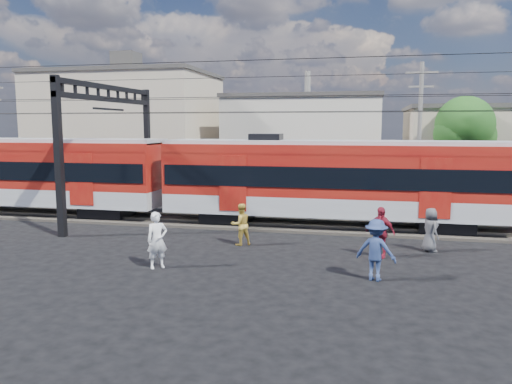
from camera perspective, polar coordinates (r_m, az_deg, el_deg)
ground at (r=16.74m, az=1.59°, el=-9.30°), size 120.00×120.00×0.00m
track_bed at (r=24.40m, az=5.16°, el=-3.79°), size 70.00×3.40×0.12m
rail_near at (r=23.64m, az=4.93°, el=-3.86°), size 70.00×0.12×0.12m
rail_far at (r=25.10m, az=5.39°, el=-3.19°), size 70.00×0.12×0.12m
commuter_train at (r=23.89m, az=9.20°, el=1.59°), size 50.30×3.08×4.17m
catenary at (r=26.44m, az=-13.82°, el=7.97°), size 70.00×9.30×7.52m
building_west at (r=44.48m, az=-14.36°, el=7.10°), size 14.28×10.20×9.30m
building_midwest at (r=43.04m, az=5.83°, el=5.95°), size 12.24×12.24×7.30m
utility_pole_mid at (r=30.87m, az=18.17°, el=6.61°), size 1.80×0.24×8.50m
tree_near at (r=34.38m, az=23.00°, el=6.66°), size 3.82×3.64×6.72m
pedestrian_a at (r=17.47m, az=-11.23°, el=-5.41°), size 0.84×0.81×1.95m
pedestrian_b at (r=20.42m, az=-1.75°, el=-3.72°), size 1.06×1.02×1.72m
pedestrian_c at (r=16.24m, az=13.55°, el=-6.46°), size 1.42×1.05×1.96m
pedestrian_d at (r=19.07m, az=14.01°, el=-4.46°), size 1.21×0.89×1.91m
pedestrian_e at (r=20.49m, az=19.30°, el=-4.11°), size 0.86×0.99×1.71m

